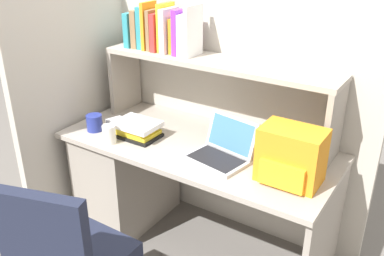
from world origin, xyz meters
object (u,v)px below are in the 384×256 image
(backpack, at_px, (291,156))
(paper_cup, at_px, (109,134))
(laptop, at_px, (222,150))
(snack_canister, at_px, (94,123))
(computer_mouse, at_px, (115,121))

(backpack, distance_m, paper_cup, 1.03)
(laptop, relative_size, snack_canister, 3.53)
(backpack, relative_size, snack_canister, 3.00)
(backpack, height_order, computer_mouse, backpack)
(computer_mouse, relative_size, paper_cup, 0.95)
(laptop, height_order, backpack, backpack)
(laptop, height_order, paper_cup, laptop)
(laptop, relative_size, computer_mouse, 3.40)
(backpack, height_order, snack_canister, backpack)
(laptop, bearing_deg, backpack, -2.23)
(backpack, distance_m, computer_mouse, 1.19)
(laptop, relative_size, paper_cup, 3.23)
(backpack, xyz_separation_m, snack_canister, (-1.21, -0.10, -0.08))
(computer_mouse, height_order, snack_canister, snack_canister)
(snack_canister, bearing_deg, laptop, 7.55)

